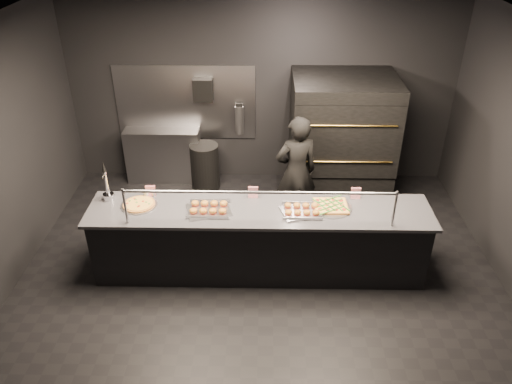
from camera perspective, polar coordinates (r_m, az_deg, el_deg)
room at (r=5.67m, az=0.19°, el=3.12°), size 6.04×6.00×3.00m
service_counter at (r=6.18m, az=0.38°, el=-5.57°), size 4.10×0.78×1.37m
pizza_oven at (r=7.65m, az=9.66°, el=6.00°), size 1.50×1.23×1.91m
prep_shelf at (r=8.33m, az=-10.50°, el=4.14°), size 1.20×0.35×0.90m
towel_dispenser at (r=7.86m, az=-6.07°, el=11.55°), size 0.30×0.20×0.35m
fire_extinguisher at (r=7.99m, az=-1.91°, el=8.29°), size 0.14×0.14×0.51m
beer_tap at (r=6.31m, az=-16.63°, el=0.35°), size 0.14×0.19×0.52m
round_pizza at (r=6.15m, az=-13.22°, el=-1.39°), size 0.44×0.44×0.03m
slider_tray_a at (r=5.92m, az=-5.43°, el=-1.86°), size 0.57×0.48×0.08m
slider_tray_b at (r=5.89m, az=5.25°, el=-2.06°), size 0.54×0.46×0.07m
square_pizza at (r=6.02m, az=8.53°, el=-1.62°), size 0.50×0.50×0.05m
condiment_jar at (r=6.28m, az=-12.21°, el=-0.29°), size 0.14×0.05×0.09m
tent_cards at (r=6.12m, az=-0.36°, el=0.00°), size 2.65×0.04×0.15m
trash_bin at (r=8.04m, az=-5.86°, el=2.88°), size 0.45×0.45×0.75m
worker at (r=6.94m, az=4.60°, el=2.28°), size 0.69×0.55×1.65m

